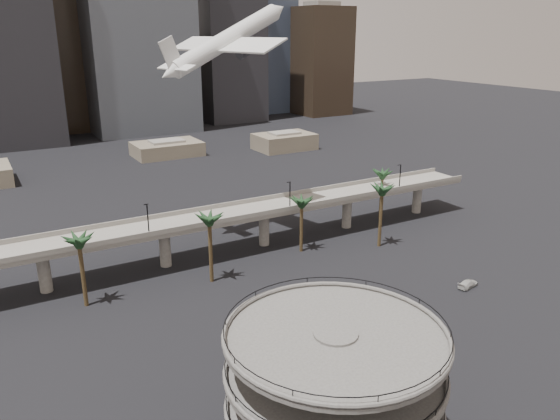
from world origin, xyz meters
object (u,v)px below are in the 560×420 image
airborne_jet (227,41)px  car_a (360,328)px  parking_ramp (334,389)px  overpass (216,221)px  car_b (343,310)px  car_c (468,284)px

airborne_jet → car_a: airborne_jet is taller
parking_ramp → overpass: (13.00, 59.00, -2.50)m
overpass → car_b: overpass is taller
overpass → car_b: size_ratio=31.22×
parking_ramp → airborne_jet: airborne_jet is taller
airborne_jet → car_c: (23.91, -48.46, -41.33)m
airborne_jet → car_b: size_ratio=8.17×
car_a → overpass: bearing=38.7°
car_a → car_b: car_a is taller
airborne_jet → car_b: airborne_jet is taller
car_a → car_c: bearing=-55.0°
car_b → car_c: 25.44m
parking_ramp → airborne_jet: bearing=72.7°
parking_ramp → car_b: bearing=51.4°
parking_ramp → car_c: 52.08m
car_c → car_b: bearing=70.4°
parking_ramp → airborne_jet: (22.12, 71.03, 32.17)m
parking_ramp → car_b: 34.65m
car_b → airborne_jet: bearing=-8.4°
airborne_jet → car_a: bearing=-107.0°
overpass → car_c: size_ratio=28.14×
airborne_jet → car_c: bearing=-77.7°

